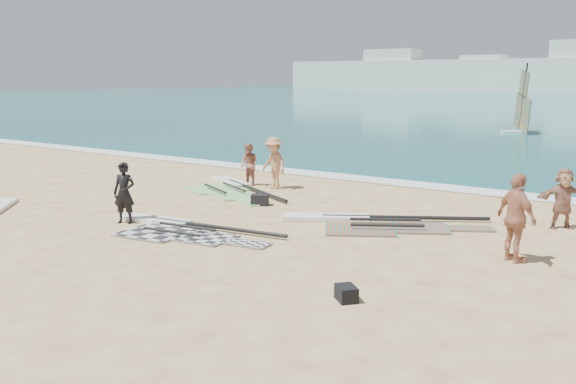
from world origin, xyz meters
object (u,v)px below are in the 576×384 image
Objects in this scene: gear_bag_far at (346,293)px; rig_green at (231,188)px; beachgoer_mid at (274,163)px; rig_orange at (368,222)px; person_wetsuit at (124,193)px; beachgoer_back at (516,218)px; rig_grey at (175,228)px; beachgoer_left at (249,165)px; gear_bag_near at (260,200)px; beachgoer_right at (563,198)px.

rig_green is at bearing 140.78° from gear_bag_far.
rig_green is 2.87× the size of beachgoer_mid.
person_wetsuit reaches higher than rig_orange.
rig_orange is 2.86× the size of beachgoer_back.
beachgoer_left is at bearing 105.70° from rig_grey.
person_wetsuit reaches higher than gear_bag_far.
person_wetsuit is (-8.00, 1.77, 0.70)m from gear_bag_far.
rig_green is at bearing -124.41° from beachgoer_mid.
person_wetsuit is at bearing -51.97° from rig_green.
beachgoer_left is (-6.54, 2.96, 0.73)m from rig_orange.
beachgoer_back is at bearing -11.19° from gear_bag_near.
gear_bag_far is 0.25× the size of beachgoer_mid.
beachgoer_right is (0.08, 3.86, -0.16)m from beachgoer_back.
person_wetsuit is 1.04× the size of beachgoer_right.
gear_bag_far is 0.28× the size of beachgoer_right.
rig_orange is 6.08m from gear_bag_far.
rig_green is at bearing 147.75° from gear_bag_near.
beachgoer_right reaches higher than gear_bag_near.
beachgoer_mid reaches higher than person_wetsuit.
rig_grey is 7.08m from beachgoer_left.
beachgoer_right is (8.10, 6.08, 0.76)m from rig_grey.
beachgoer_right is at bearing 77.68° from gear_bag_far.
rig_green is 3.15× the size of person_wetsuit.
rig_green is at bearing 131.60° from rig_orange.
beachgoer_right is (10.95, 0.58, 0.75)m from rig_green.
beachgoer_right reaches higher than rig_orange.
beachgoer_mid is at bearing 119.69° from rig_orange.
gear_bag_near is (-0.23, 3.85, 0.12)m from rig_grey.
beachgoer_left is 0.96× the size of beachgoer_right.
rig_orange is (6.60, -1.99, -0.00)m from rig_green.
person_wetsuit reaches higher than gear_bag_near.
gear_bag_near reaches higher than rig_orange.
beachgoer_mid is at bearing 66.88° from person_wetsuit.
rig_orange reaches higher than rig_grey.
rig_orange is 3.31× the size of person_wetsuit.
rig_orange is at bearing 11.49° from person_wetsuit.
rig_grey is at bearing -59.49° from beachgoer_left.
person_wetsuit is at bearing 48.07° from beachgoer_back.
beachgoer_right is (8.33, 2.23, 0.64)m from gear_bag_near.
beachgoer_left is at bearing -163.60° from beachgoer_mid.
beachgoer_mid is (1.12, 0.00, 0.14)m from beachgoer_left.
gear_bag_near is at bearing 85.81° from rig_grey.
beachgoer_back is (9.69, 2.44, 0.13)m from person_wetsuit.
rig_grey is at bearing -168.48° from rig_orange.
person_wetsuit is 9.99m from beachgoer_back.
rig_green is 9.95× the size of gear_bag_near.
rig_green is at bearing -86.38° from beachgoer_left.
gear_bag_near is at bearing -5.87° from rig_green.
rig_orange is 7.21m from beachgoer_left.
gear_bag_near is 8.64m from beachgoer_right.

